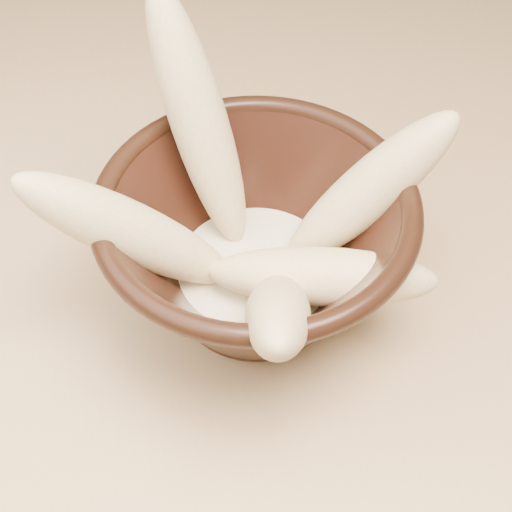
# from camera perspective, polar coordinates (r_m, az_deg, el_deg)

# --- Properties ---
(table) EXTENTS (1.20, 0.80, 0.75)m
(table) POSITION_cam_1_polar(r_m,az_deg,el_deg) (0.74, -17.27, -0.12)
(table) COLOR tan
(table) RESTS_ON ground
(bowl) EXTENTS (0.23, 0.23, 0.12)m
(bowl) POSITION_cam_1_polar(r_m,az_deg,el_deg) (0.52, 0.00, 0.74)
(bowl) COLOR black
(bowl) RESTS_ON table
(milk_puddle) EXTENTS (0.13, 0.13, 0.02)m
(milk_puddle) POSITION_cam_1_polar(r_m,az_deg,el_deg) (0.54, 0.00, -1.33)
(milk_puddle) COLOR #EFE2C1
(milk_puddle) RESTS_ON bowl
(banana_upright) EXTENTS (0.09, 0.14, 0.20)m
(banana_upright) POSITION_cam_1_polar(r_m,az_deg,el_deg) (0.52, -4.60, 10.75)
(banana_upright) COLOR tan
(banana_upright) RESTS_ON bowl
(banana_left) EXTENTS (0.16, 0.05, 0.15)m
(banana_left) POSITION_cam_1_polar(r_m,az_deg,el_deg) (0.49, -9.95, 1.88)
(banana_left) COLOR tan
(banana_left) RESTS_ON bowl
(banana_right) EXTENTS (0.15, 0.05, 0.15)m
(banana_right) POSITION_cam_1_polar(r_m,az_deg,el_deg) (0.51, 8.97, 5.13)
(banana_right) COLOR tan
(banana_right) RESTS_ON bowl
(banana_across) EXTENTS (0.17, 0.09, 0.06)m
(banana_across) POSITION_cam_1_polar(r_m,az_deg,el_deg) (0.50, 5.22, -1.64)
(banana_across) COLOR tan
(banana_across) RESTS_ON bowl
(banana_front) EXTENTS (0.07, 0.14, 0.13)m
(banana_front) POSITION_cam_1_polar(r_m,az_deg,el_deg) (0.45, 1.77, -4.66)
(banana_front) COLOR tan
(banana_front) RESTS_ON bowl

